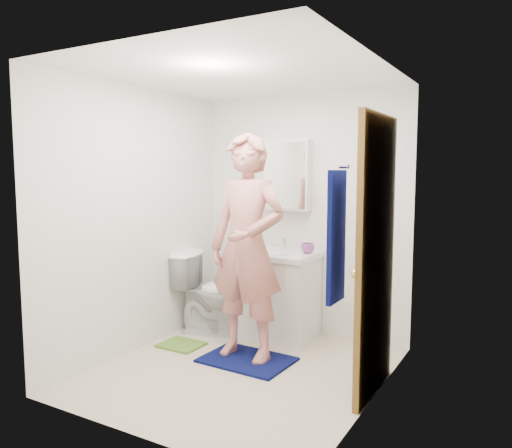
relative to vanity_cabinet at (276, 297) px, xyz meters
The scene contains 22 objects.
floor 1.01m from the vanity_cabinet, 80.69° to the right, with size 2.20×2.40×0.02m, color beige.
ceiling 2.21m from the vanity_cabinet, 80.69° to the right, with size 2.20×2.40×0.02m, color white.
wall_back 0.87m from the vanity_cabinet, 63.05° to the left, with size 2.20×0.02×2.40m, color silver.
wall_front 2.28m from the vanity_cabinet, 85.96° to the right, with size 2.20×0.02×2.40m, color silver.
wall_left 1.55m from the vanity_cabinet, 136.37° to the right, with size 0.02×2.40×2.40m, color silver.
wall_right 1.75m from the vanity_cabinet, 35.99° to the right, with size 0.02×2.40×2.40m, color silver.
vanity_cabinet is the anchor object (origin of this frame).
countertop 0.43m from the vanity_cabinet, ahead, with size 0.79×0.59×0.05m, color white.
sink_basin 0.44m from the vanity_cabinet, ahead, with size 0.40×0.40×0.03m, color white.
faucet 0.54m from the vanity_cabinet, 90.00° to the left, with size 0.03×0.03×0.12m, color silver.
medicine_cabinet 1.22m from the vanity_cabinet, 90.00° to the left, with size 0.50×0.12×0.70m, color white.
mirror_panel 1.21m from the vanity_cabinet, 90.00° to the left, with size 0.46×0.01×0.66m, color white.
door 1.57m from the vanity_cabinet, 32.20° to the right, with size 0.05×0.80×2.05m, color brown.
door_knob 1.69m from the vanity_cabinet, 42.72° to the right, with size 0.07×0.07×0.07m, color gold.
towel 2.08m from the vanity_cabinet, 51.53° to the right, with size 0.03×0.24×0.80m, color #070D45.
towel_hook 2.30m from the vanity_cabinet, 50.60° to the right, with size 0.02×0.02×0.06m, color silver.
toilet 0.61m from the vanity_cabinet, 160.66° to the right, with size 0.47×0.82×0.84m, color white.
bath_mat 0.82m from the vanity_cabinet, 82.75° to the right, with size 0.76×0.54×0.02m, color #070D45.
green_rug 1.03m from the vanity_cabinet, 132.58° to the right, with size 0.39×0.33×0.02m, color #5B882D.
soap_dispenser 0.62m from the vanity_cabinet, behind, with size 0.08×0.09×0.19m, color #B05252.
toothbrush_cup 0.59m from the vanity_cabinet, 15.19° to the left, with size 0.13×0.13×0.10m, color #92469A.
man 0.89m from the vanity_cabinet, 84.41° to the right, with size 0.71×0.46×1.94m, color tan.
Camera 1 is at (2.09, -3.39, 1.64)m, focal length 35.00 mm.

